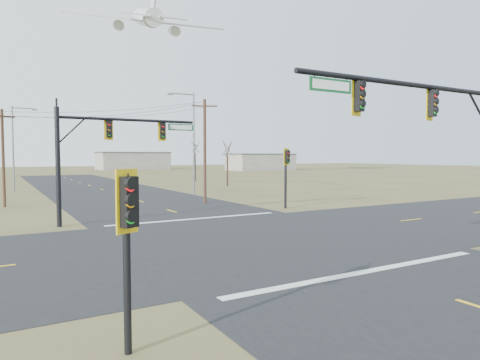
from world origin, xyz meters
The scene contains 18 objects.
ground centered at (0.00, 0.00, 0.00)m, with size 320.00×320.00×0.00m, color brown.
road_ew centered at (0.00, 0.00, 0.01)m, with size 160.00×14.00×0.02m, color black.
road_ns centered at (0.00, 0.00, 0.01)m, with size 14.00×160.00×0.02m, color black.
stop_bar_near centered at (0.00, -7.50, 0.03)m, with size 12.00×0.40×0.01m, color silver.
stop_bar_far centered at (0.00, 7.50, 0.03)m, with size 12.00×0.40×0.01m, color silver.
mast_arm_near centered at (3.90, -7.50, 5.47)m, with size 10.92×0.51×7.54m.
mast_arm_far centered at (-5.36, 8.81, 5.14)m, with size 8.84×0.41×7.11m.
pedestal_signal_ne centered at (8.62, 9.16, 3.47)m, with size 0.61×0.54×4.85m.
pedestal_signal_sw centered at (-9.25, -9.68, 2.95)m, with size 0.68×0.60×3.99m.
utility_pole_near centered at (4.50, 15.65, 4.77)m, with size 2.13×0.94×9.16m.
utility_pole_far centered at (-10.92, 21.51, 4.22)m, with size 1.93×0.58×8.01m.
streetlight_a centered at (7.10, 24.46, 6.18)m, with size 3.08×0.43×11.00m.
streetlight_c centered at (-9.36, 38.43, 5.63)m, with size 2.80×0.34×10.02m.
bare_tree_c centered at (16.17, 33.12, 5.26)m, with size 2.92×2.92×6.71m.
bare_tree_d centered at (17.53, 46.94, 5.67)m, with size 3.50×3.50×7.04m.
warehouse_mid centered at (25.00, 110.00, 2.50)m, with size 20.00×12.00×5.00m, color #A9A396.
warehouse_right centered at (55.00, 85.00, 2.25)m, with size 18.00×10.00×4.50m, color #A9A396.
jet_airliner centered at (16.08, 67.10, 32.03)m, with size 23.57×24.93×14.94m.
Camera 1 is at (-11.64, -18.46, 4.25)m, focal length 32.00 mm.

